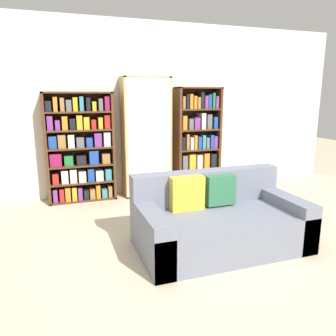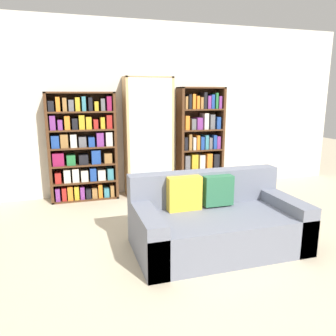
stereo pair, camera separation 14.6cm
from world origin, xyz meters
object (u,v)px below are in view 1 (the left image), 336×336
at_px(couch, 218,222).
at_px(wine_bottle, 190,199).
at_px(display_cabinet, 146,138).
at_px(bookshelf_left, 80,149).
at_px(bookshelf_right, 197,141).

relative_size(couch, wine_bottle, 4.27).
height_order(couch, display_cabinet, display_cabinet).
height_order(couch, wine_bottle, couch).
height_order(couch, bookshelf_left, bookshelf_left).
xyz_separation_m(couch, display_cabinet, (-0.22, 2.08, 0.65)).
bearing_deg(wine_bottle, display_cabinet, 109.97).
distance_m(couch, bookshelf_right, 2.27).
distance_m(bookshelf_left, bookshelf_right, 1.91).
bearing_deg(couch, bookshelf_left, 120.52).
bearing_deg(bookshelf_right, bookshelf_left, -179.98).
xyz_separation_m(couch, bookshelf_left, (-1.23, 2.09, 0.52)).
height_order(display_cabinet, wine_bottle, display_cabinet).
bearing_deg(bookshelf_right, couch, -107.88).
distance_m(bookshelf_right, wine_bottle, 1.31).
distance_m(bookshelf_left, display_cabinet, 1.02).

